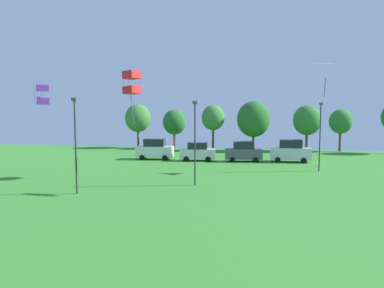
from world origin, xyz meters
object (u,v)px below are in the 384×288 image
at_px(treeline_tree_0, 138,118).
at_px(treeline_tree_2, 213,118).
at_px(kite_flying_5, 132,83).
at_px(parked_car_second_from_left, 198,152).
at_px(light_post_1, 195,138).
at_px(treeline_tree_1, 174,122).
at_px(treeline_tree_3, 254,119).
at_px(treeline_tree_4, 307,120).
at_px(light_post_2, 320,133).
at_px(parked_car_third_from_left, 243,152).
at_px(parked_car_rightmost_in_row, 291,151).
at_px(parked_car_leftmost, 155,149).
at_px(kite_flying_1, 328,72).
at_px(light_post_0, 75,140).
at_px(kite_flying_3, 43,94).
at_px(treeline_tree_5, 341,122).

xyz_separation_m(treeline_tree_0, treeline_tree_2, (13.17, -2.30, 0.11)).
bearing_deg(kite_flying_5, parked_car_second_from_left, 72.00).
distance_m(parked_car_second_from_left, light_post_1, 14.93).
relative_size(treeline_tree_1, treeline_tree_3, 0.84).
distance_m(kite_flying_5, treeline_tree_3, 26.86).
bearing_deg(treeline_tree_4, treeline_tree_2, -173.46).
bearing_deg(treeline_tree_3, kite_flying_5, -113.28).
xyz_separation_m(light_post_2, treeline_tree_4, (1.43, 19.28, 0.96)).
relative_size(parked_car_second_from_left, light_post_1, 0.66).
xyz_separation_m(parked_car_third_from_left, parked_car_rightmost_in_row, (5.57, 0.74, 0.11)).
bearing_deg(parked_car_leftmost, parked_car_second_from_left, -7.71).
bearing_deg(light_post_2, light_post_1, -140.65).
bearing_deg(treeline_tree_1, light_post_1, -73.36).
distance_m(parked_car_leftmost, light_post_2, 19.89).
height_order(kite_flying_1, light_post_0, kite_flying_1).
distance_m(parked_car_leftmost, parked_car_second_from_left, 5.58).
bearing_deg(light_post_2, treeline_tree_3, 110.39).
xyz_separation_m(parked_car_second_from_left, light_post_1, (2.25, -14.52, 2.65)).
relative_size(parked_car_rightmost_in_row, light_post_1, 0.72).
relative_size(kite_flying_1, parked_car_third_from_left, 0.56).
height_order(kite_flying_3, light_post_1, kite_flying_3).
bearing_deg(parked_car_rightmost_in_row, treeline_tree_4, 77.47).
distance_m(light_post_0, treeline_tree_0, 34.23).
bearing_deg(treeline_tree_2, light_post_1, -86.00).
bearing_deg(light_post_0, parked_car_third_from_left, 59.94).
relative_size(kite_flying_5, parked_car_second_from_left, 1.07).
height_order(kite_flying_1, treeline_tree_3, kite_flying_1).
distance_m(kite_flying_1, parked_car_leftmost, 22.08).
relative_size(parked_car_third_from_left, treeline_tree_3, 0.59).
xyz_separation_m(parked_car_second_from_left, parked_car_third_from_left, (5.57, 0.27, 0.07)).
relative_size(parked_car_third_from_left, treeline_tree_5, 0.70).
bearing_deg(parked_car_second_from_left, parked_car_rightmost_in_row, -0.64).
bearing_deg(treeline_tree_1, treeline_tree_4, -1.90).
bearing_deg(treeline_tree_2, treeline_tree_1, 161.01).
height_order(kite_flying_3, parked_car_second_from_left, kite_flying_3).
bearing_deg(parked_car_second_from_left, light_post_2, -28.18).
xyz_separation_m(kite_flying_3, treeline_tree_2, (13.40, 23.70, -2.44)).
distance_m(light_post_0, light_post_1, 9.00).
relative_size(light_post_2, treeline_tree_2, 0.95).
xyz_separation_m(parked_car_third_from_left, light_post_1, (-3.32, -14.79, 2.57)).
xyz_separation_m(treeline_tree_2, treeline_tree_3, (6.24, 0.30, -0.20)).
distance_m(kite_flying_3, treeline_tree_0, 26.13).
height_order(kite_flying_3, treeline_tree_2, kite_flying_3).
relative_size(kite_flying_1, parked_car_leftmost, 0.53).
xyz_separation_m(kite_flying_3, treeline_tree_3, (19.64, 24.00, -2.64)).
relative_size(treeline_tree_0, treeline_tree_4, 1.04).
relative_size(parked_car_second_from_left, parked_car_rightmost_in_row, 0.92).
height_order(kite_flying_1, treeline_tree_2, kite_flying_1).
bearing_deg(light_post_1, treeline_tree_2, 94.00).
relative_size(light_post_1, treeline_tree_2, 0.94).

